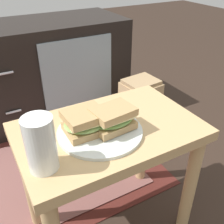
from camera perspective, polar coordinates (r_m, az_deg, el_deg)
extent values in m
plane|color=#2D2119|center=(1.14, -0.54, -22.62)|extent=(8.00, 8.00, 0.00)
cube|color=tan|center=(0.82, -0.69, -4.22)|extent=(0.56, 0.36, 0.04)
cylinder|color=tan|center=(1.01, 16.39, -14.96)|extent=(0.04, 0.04, 0.43)
cylinder|color=tan|center=(1.02, -17.29, -14.33)|extent=(0.04, 0.04, 0.43)
cylinder|color=tan|center=(1.16, 6.60, -6.32)|extent=(0.04, 0.04, 0.43)
cube|color=black|center=(1.71, -13.92, 8.82)|extent=(0.96, 0.44, 0.58)
cube|color=#8C9EA8|center=(1.54, -7.19, 7.44)|extent=(0.42, 0.01, 0.44)
cylinder|color=silver|center=(1.41, -22.01, 7.68)|extent=(0.08, 0.01, 0.01)
cylinder|color=silver|center=(1.51, -20.37, 0.03)|extent=(0.08, 0.01, 0.01)
cube|color=#4C1E19|center=(1.34, -16.76, -13.50)|extent=(1.18, 0.72, 0.01)
cube|color=brown|center=(1.34, -16.79, -13.36)|extent=(0.97, 0.59, 0.00)
cylinder|color=silver|center=(0.79, -2.61, -4.18)|extent=(0.25, 0.25, 0.01)
cube|color=tan|center=(0.77, -5.72, -3.58)|extent=(0.11, 0.10, 0.02)
ellipsoid|color=#8CB260|center=(0.76, -5.80, -2.41)|extent=(0.12, 0.11, 0.02)
cube|color=beige|center=(0.75, -5.84, -1.71)|extent=(0.11, 0.10, 0.01)
cube|color=tan|center=(0.75, -5.90, -0.82)|extent=(0.12, 0.10, 0.02)
cube|color=tan|center=(0.78, 0.41, -2.68)|extent=(0.13, 0.10, 0.02)
ellipsoid|color=#729E4C|center=(0.77, 0.41, -1.51)|extent=(0.14, 0.10, 0.02)
cube|color=beige|center=(0.76, 0.42, -0.82)|extent=(0.11, 0.09, 0.01)
cube|color=tan|center=(0.76, 0.42, 0.08)|extent=(0.13, 0.10, 0.02)
cylinder|color=silver|center=(0.65, -15.07, -6.70)|extent=(0.07, 0.07, 0.14)
cylinder|color=#B26014|center=(0.66, -14.90, -7.67)|extent=(0.07, 0.07, 0.11)
cylinder|color=white|center=(0.62, -15.64, -3.39)|extent=(0.07, 0.07, 0.01)
cube|color=tan|center=(1.53, 5.97, 0.99)|extent=(0.20, 0.19, 0.30)
cube|color=tan|center=(1.45, 6.31, 6.46)|extent=(0.19, 0.16, 0.02)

